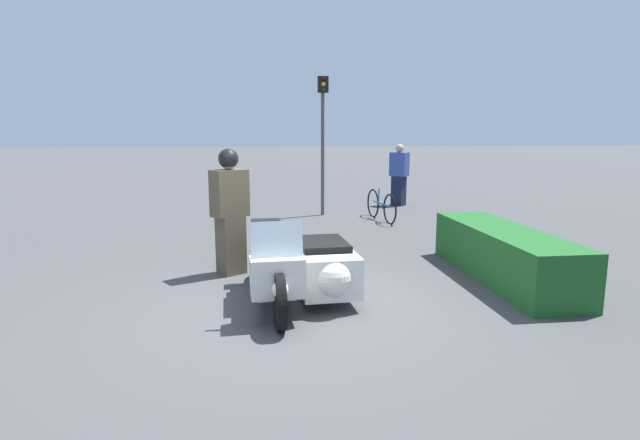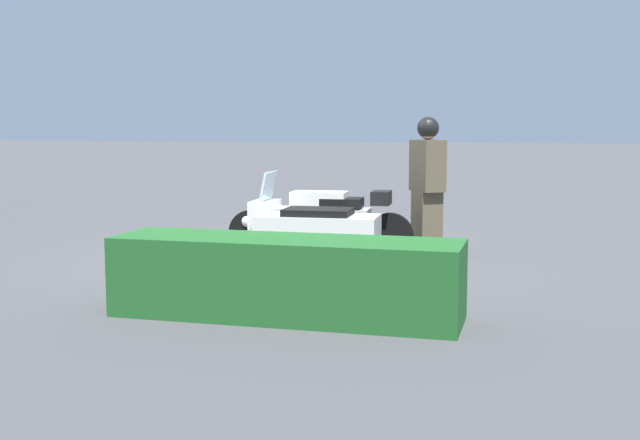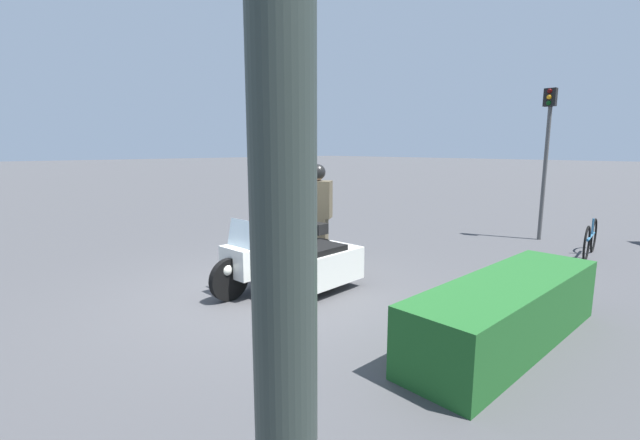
% 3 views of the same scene
% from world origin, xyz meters
% --- Properties ---
extents(ground_plane, '(160.00, 160.00, 0.00)m').
position_xyz_m(ground_plane, '(0.00, 0.00, 0.00)').
color(ground_plane, '#424244').
extents(police_motorcycle, '(2.53, 1.33, 1.15)m').
position_xyz_m(police_motorcycle, '(-0.44, 0.14, 0.46)').
color(police_motorcycle, black).
rests_on(police_motorcycle, ground).
extents(officer_rider, '(0.55, 0.60, 1.88)m').
position_xyz_m(officer_rider, '(-1.80, -0.81, 0.99)').
color(officer_rider, brown).
rests_on(officer_rider, ground).
extents(hedge_bush_curbside, '(3.21, 0.86, 0.74)m').
position_xyz_m(hedge_bush_curbside, '(-1.05, 3.14, 0.37)').
color(hedge_bush_curbside, '#1E5623').
rests_on(hedge_bush_curbside, ground).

